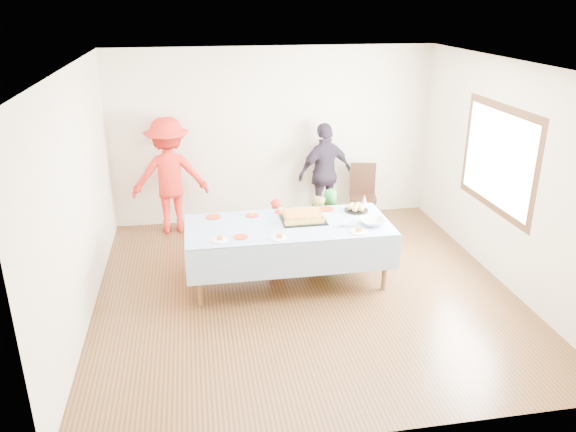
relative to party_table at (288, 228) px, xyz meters
The scene contains 22 objects.
ground 0.79m from the party_table, 59.20° to the right, with size 5.00×5.00×0.00m, color #452A13.
room_walls 1.10m from the party_table, 50.76° to the right, with size 5.04×5.04×2.72m.
party_table is the anchor object (origin of this frame).
birthday_cake 0.24m from the party_table, 22.94° to the left, with size 0.55×0.42×0.10m.
rolls_tray 1.00m from the party_table, 17.56° to the left, with size 0.31×0.31×0.09m.
punch_bowl 1.03m from the party_table, 10.65° to the right, with size 0.31×0.31×0.08m, color silver.
party_hat 1.19m from the party_table, 22.19° to the left, with size 0.09×0.09×0.16m, color white.
fork_pile 0.71m from the party_table, 15.48° to the right, with size 0.24×0.18×0.07m, color white, non-canonical shape.
plate_red_far_a 0.98m from the party_table, 156.51° to the left, with size 0.19×0.19×0.01m, color red.
plate_red_far_b 0.54m from the party_table, 138.86° to the left, with size 0.16×0.16×0.01m, color red.
plate_red_far_c 0.42m from the party_table, 92.58° to the left, with size 0.17×0.17×0.01m, color red.
plate_red_far_d 0.71m from the party_table, 35.51° to the left, with size 0.19×0.19×0.01m, color red.
plate_red_near 0.68m from the party_table, 153.64° to the right, with size 0.16×0.16×0.01m, color red.
plate_white_left 0.92m from the party_table, 158.07° to the right, with size 0.20×0.20×0.01m, color white.
plate_white_mid 0.45m from the party_table, 113.45° to the right, with size 0.20×0.20×0.01m, color white.
plate_white_right 0.87m from the party_table, 25.97° to the right, with size 0.22×0.22×0.01m, color white.
dining_chair 2.40m from the party_table, 50.51° to the left, with size 0.48×0.48×0.93m.
toddler_left 0.72m from the party_table, 94.79° to the left, with size 0.32×0.21×0.89m, color red.
toddler_mid 1.35m from the party_table, 53.00° to the left, with size 0.41×0.26×0.83m, color #28782C.
toddler_right 0.86m from the party_table, 51.80° to the left, with size 0.44×0.34×0.90m, color #CBBA5E.
adult_left 2.43m from the party_table, 127.02° to the left, with size 1.14×0.65×1.76m, color red.
adult_right 2.15m from the party_table, 64.64° to the left, with size 0.93×0.39×1.59m, color #2B2432.
Camera 1 is at (-1.24, -5.99, 3.39)m, focal length 35.00 mm.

